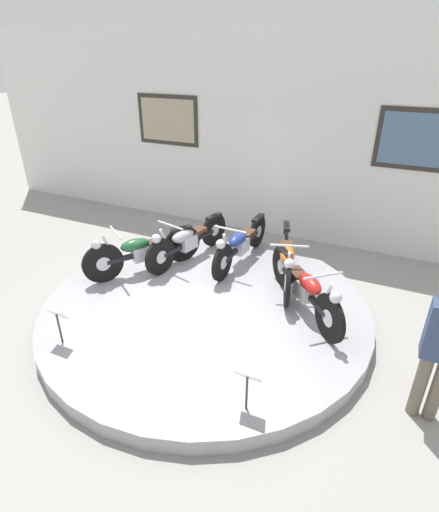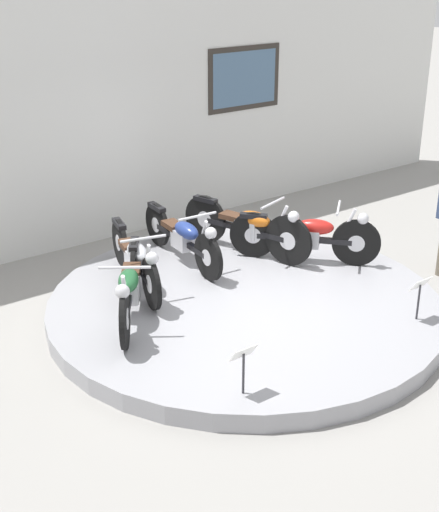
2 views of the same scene
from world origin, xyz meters
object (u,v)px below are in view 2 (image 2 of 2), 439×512
Objects in this scene: motorcycle_silver at (136,258)px; info_placard_front_centre at (420,289)px; motorcycle_green at (130,286)px; motorcycle_red at (307,234)px; motorcycle_orange at (248,226)px; info_placard_front_left at (244,359)px; motorcycle_blue at (183,236)px.

info_placard_front_centre is at bearing -51.02° from motorcycle_silver.
motorcycle_green is 1.11× the size of motorcycle_red.
motorcycle_silver is 2.29m from motorcycle_red.
motorcycle_silver is (0.46, 0.67, -0.01)m from motorcycle_green.
motorcycle_orange reaches higher than motorcycle_silver.
info_placard_front_centre is (2.46, 0.00, 0.00)m from info_placard_front_left.
motorcycle_green is 2.29m from motorcycle_orange.
motorcycle_silver reaches higher than info_placard_front_left.
motorcycle_blue is (1.32, 0.93, -0.02)m from motorcycle_green.
motorcycle_orange reaches higher than info_placard_front_centre.
info_placard_front_left is 1.00× the size of info_placard_front_centre.
motorcycle_green is at bearing -162.94° from motorcycle_orange.
motorcycle_orange is (2.19, 0.67, 0.01)m from motorcycle_green.
info_placard_front_left is at bearing -87.13° from motorcycle_green.
motorcycle_orange reaches higher than motorcycle_red.
motorcycle_green is 0.81m from motorcycle_silver.
motorcycle_green reaches higher than motorcycle_blue.
info_placard_front_left is at bearing 180.00° from info_placard_front_centre.
motorcycle_red is at bearing 86.99° from info_placard_front_centre.
motorcycle_silver is 0.98× the size of motorcycle_blue.
motorcycle_silver is 0.98× the size of motorcycle_orange.
motorcycle_green reaches higher than info_placard_front_centre.
motorcycle_silver is 3.33m from info_placard_front_centre.
motorcycle_orange is at bearing 0.16° from motorcycle_silver.
motorcycle_blue is 3.81× the size of info_placard_front_centre.
info_placard_front_left is 2.46m from info_placard_front_centre.
motorcycle_blue reaches higher than info_placard_front_centre.
motorcycle_orange is at bearing 124.58° from motorcycle_red.
motorcycle_silver is at bearing -162.85° from motorcycle_blue.
motorcycle_blue is at bearing 35.26° from motorcycle_green.
motorcycle_blue is (0.86, 0.27, -0.00)m from motorcycle_silver.
info_placard_front_centre is (-0.10, -1.92, -0.01)m from motorcycle_red.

